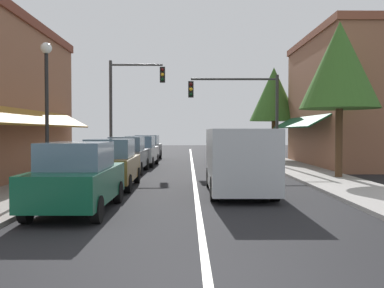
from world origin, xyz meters
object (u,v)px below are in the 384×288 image
at_px(parked_car_distant_left, 147,147).
at_px(traffic_signal_left_corner, 128,97).
at_px(parked_car_far_left, 141,151).
at_px(parked_car_third_left, 127,155).
at_px(traffic_signal_mast_arm, 245,104).
at_px(parked_car_nearest_left, 77,178).
at_px(van_in_lane, 239,159).
at_px(tree_right_far, 274,94).
at_px(parked_car_second_left, 111,164).
at_px(tree_right_near, 340,66).
at_px(street_lamp_left_near, 47,93).

bearing_deg(parked_car_distant_left, traffic_signal_left_corner, -94.17).
distance_m(parked_car_far_left, traffic_signal_left_corner, 3.28).
height_order(parked_car_third_left, traffic_signal_mast_arm, traffic_signal_mast_arm).
bearing_deg(parked_car_nearest_left, van_in_lane, 36.59).
height_order(traffic_signal_mast_arm, tree_right_far, tree_right_far).
bearing_deg(parked_car_second_left, parked_car_third_left, 91.61).
height_order(parked_car_second_left, parked_car_distant_left, same).
xyz_separation_m(parked_car_nearest_left, parked_car_distant_left, (-0.13, 20.17, 0.00)).
distance_m(parked_car_distant_left, tree_right_near, 16.42).
bearing_deg(van_in_lane, parked_car_far_left, 111.97).
bearing_deg(parked_car_far_left, tree_right_far, 33.54).
bearing_deg(tree_right_far, van_in_lane, -105.02).
bearing_deg(parked_car_distant_left, parked_car_second_left, -87.79).
xyz_separation_m(parked_car_distant_left, street_lamp_left_near, (-1.65, -17.01, 2.42)).
bearing_deg(tree_right_far, parked_car_nearest_left, -114.07).
relative_size(traffic_signal_left_corner, tree_right_near, 0.93).
xyz_separation_m(parked_car_nearest_left, tree_right_near, (9.18, 7.24, 3.93)).
height_order(parked_car_nearest_left, parked_car_far_left, same).
height_order(parked_car_third_left, street_lamp_left_near, street_lamp_left_near).
bearing_deg(traffic_signal_left_corner, parked_car_nearest_left, -87.14).
relative_size(parked_car_nearest_left, street_lamp_left_near, 0.84).
bearing_deg(tree_right_near, traffic_signal_left_corner, 144.02).
height_order(parked_car_third_left, tree_right_near, tree_right_near).
bearing_deg(parked_car_nearest_left, street_lamp_left_near, 120.00).
distance_m(parked_car_nearest_left, parked_car_second_left, 4.68).
distance_m(parked_car_second_left, traffic_signal_mast_arm, 11.02).
distance_m(parked_car_second_left, tree_right_far, 18.30).
distance_m(street_lamp_left_near, tree_right_far, 20.17).
distance_m(parked_car_third_left, traffic_signal_left_corner, 5.16).
distance_m(parked_car_far_left, street_lamp_left_near, 11.80).
bearing_deg(tree_right_far, parked_car_second_left, -120.16).
xyz_separation_m(parked_car_third_left, tree_right_far, (9.21, 9.75, 3.82)).
relative_size(parked_car_second_left, traffic_signal_left_corner, 0.66).
xyz_separation_m(parked_car_third_left, parked_car_far_left, (0.22, 4.17, 0.00)).
bearing_deg(parked_car_far_left, parked_car_distant_left, 93.16).
distance_m(parked_car_third_left, tree_right_near, 10.66).
bearing_deg(parked_car_third_left, tree_right_near, -18.03).
bearing_deg(parked_car_third_left, tree_right_far, 47.25).
bearing_deg(tree_right_near, parked_car_third_left, 161.35).
height_order(parked_car_second_left, van_in_lane, van_in_lane).
height_order(parked_car_nearest_left, parked_car_distant_left, same).
bearing_deg(parked_car_nearest_left, parked_car_second_left, 90.51).
distance_m(parked_car_nearest_left, parked_car_third_left, 10.41).
xyz_separation_m(van_in_lane, tree_right_near, (4.71, 4.00, 3.66)).
relative_size(parked_car_far_left, traffic_signal_mast_arm, 0.79).
bearing_deg(traffic_signal_left_corner, parked_car_distant_left, 84.13).
bearing_deg(tree_right_far, traffic_signal_left_corner, -149.50).
bearing_deg(parked_car_distant_left, tree_right_far, 1.55).
xyz_separation_m(parked_car_third_left, traffic_signal_left_corner, (-0.52, 4.02, 3.19)).
relative_size(parked_car_nearest_left, parked_car_second_left, 1.00).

